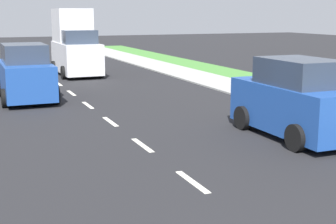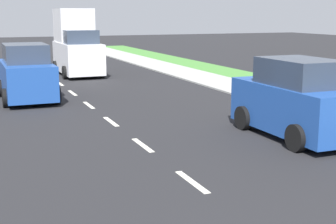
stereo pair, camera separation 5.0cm
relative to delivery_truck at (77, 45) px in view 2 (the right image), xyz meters
name	(u,v)px [view 2 (the right image)]	position (x,y,z in m)	size (l,w,h in m)	color
ground_plane	(59,83)	(-1.52, -2.92, -1.61)	(96.00, 96.00, 0.00)	black
sidewalk_right	(335,114)	(5.68, -13.92, -1.61)	(2.40, 72.00, 0.14)	#9E9E99
lane_center_line	(46,73)	(-1.52, 1.28, -1.60)	(0.14, 46.40, 0.01)	silver
delivery_truck	(77,45)	(0.00, 0.00, 0.00)	(2.16, 4.60, 3.54)	silver
car_parked_curbside	(297,101)	(2.63, -15.92, -0.62)	(1.98, 4.05, 2.13)	#1E4799
car_oncoming_second	(27,74)	(-3.45, -7.23, -0.61)	(2.02, 4.07, 2.15)	#1E4799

